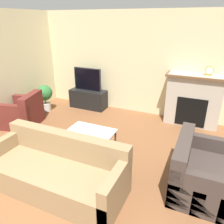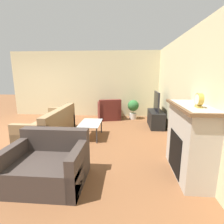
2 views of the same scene
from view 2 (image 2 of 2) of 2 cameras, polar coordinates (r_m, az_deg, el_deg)
ground_plane at (r=5.99m, az=-30.41°, el=-6.68°), size 20.00×20.00×0.00m
wall_back at (r=4.82m, az=21.12°, el=6.46°), size 8.44×0.06×2.70m
wall_left at (r=7.44m, az=-3.41°, el=9.03°), size 0.06×7.72×2.70m
fireplace at (r=3.36m, az=23.79°, el=-8.08°), size 1.38×0.50×1.27m
tv_stand at (r=6.16m, az=14.07°, el=-2.18°), size 1.08×0.44×0.54m
tv at (r=6.05m, az=14.34°, el=3.31°), size 0.84×0.06×0.65m
couch_sectional at (r=5.31m, az=-19.36°, el=-4.62°), size 2.18×0.88×0.82m
couch_loveseat at (r=3.21m, az=-19.98°, el=-15.99°), size 0.98×1.21×0.82m
armchair_by_window at (r=6.96m, az=-0.94°, el=0.10°), size 0.96×1.00×0.82m
coffee_table at (r=4.97m, az=-7.00°, el=-3.97°), size 0.93×0.57×0.43m
potted_plant at (r=7.02m, az=6.93°, el=1.52°), size 0.44×0.44×0.76m
mantel_clock at (r=2.97m, az=26.54°, el=3.51°), size 0.19×0.07×0.22m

